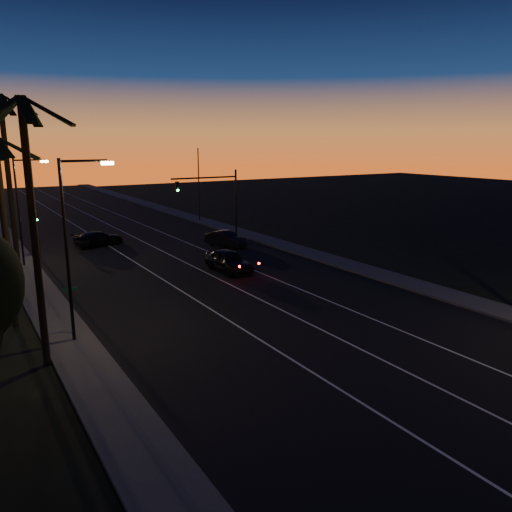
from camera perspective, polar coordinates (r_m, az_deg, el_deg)
road at (r=39.01m, az=-7.22°, el=-1.60°), size 20.00×170.00×0.01m
sidewalk_left at (r=36.05m, az=-23.67°, el=-3.71°), size 2.40×170.00×0.16m
sidewalk_right at (r=44.64m, az=5.96°, el=0.37°), size 2.40×170.00×0.16m
lane_stripe_left at (r=37.92m, az=-11.35°, el=-2.16°), size 0.12×160.00×0.01m
lane_stripe_mid at (r=39.21m, az=-6.56°, el=-1.49°), size 0.12×160.00×0.01m
lane_stripe_right at (r=40.76m, az=-2.11°, el=-0.86°), size 0.12×160.00×0.01m
palm_near at (r=22.81m, az=-24.28°, el=5.12°), size 4.25×4.16×11.53m
palm_mid at (r=28.77m, az=-26.95°, el=4.60°), size 4.25×4.16×10.03m
palm_far at (r=34.69m, az=-26.44°, el=8.11°), size 4.25×4.16×12.53m
streetlight_left_near at (r=25.32m, az=-20.29°, el=2.11°), size 2.55×0.26×9.00m
streetlight_left_far at (r=43.00m, az=-25.16°, el=5.48°), size 2.55×0.26×8.50m
street_sign at (r=27.12m, az=-20.32°, el=-5.21°), size 0.70×0.06×2.60m
signal_mast at (r=50.13m, az=-4.69°, el=7.22°), size 7.10×0.41×7.00m
signal_post at (r=45.37m, az=-23.72°, el=3.17°), size 0.28×0.37×4.20m
far_pole_right at (r=62.59m, az=-6.55°, el=8.05°), size 0.14×0.14×9.00m
lead_car at (r=38.21m, az=-3.15°, el=-0.54°), size 2.16×5.50×1.66m
right_car at (r=47.51m, az=-3.42°, el=2.00°), size 2.97×4.66×1.45m
cross_car at (r=49.92m, az=-17.53°, el=1.92°), size 5.23×3.38×1.41m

